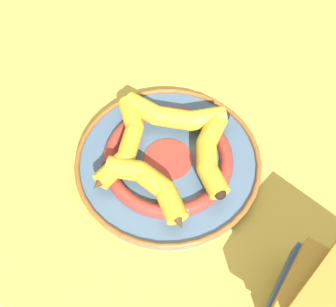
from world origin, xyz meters
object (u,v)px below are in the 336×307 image
banana_c (125,143)px  banana_d (172,115)px  banana_b (151,185)px  banana_a (210,154)px  decorative_bowl (168,160)px

banana_c → banana_d: (0.03, -0.10, 0.00)m
banana_c → banana_d: 0.11m
banana_b → banana_d: same height
banana_a → banana_d: size_ratio=0.89×
banana_b → decorative_bowl: bearing=-72.2°
banana_a → banana_d: same height
banana_b → banana_c: size_ratio=0.88×
banana_a → banana_b: size_ratio=1.04×
decorative_bowl → banana_c: size_ratio=1.84×
decorative_bowl → banana_c: (0.04, 0.07, 0.04)m
decorative_bowl → banana_b: size_ratio=2.09×
banana_b → banana_d: bearing=-64.3°
banana_b → banana_a: bearing=-109.5°
banana_b → banana_d: (0.13, -0.08, 0.00)m
banana_d → banana_b: bearing=-92.6°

